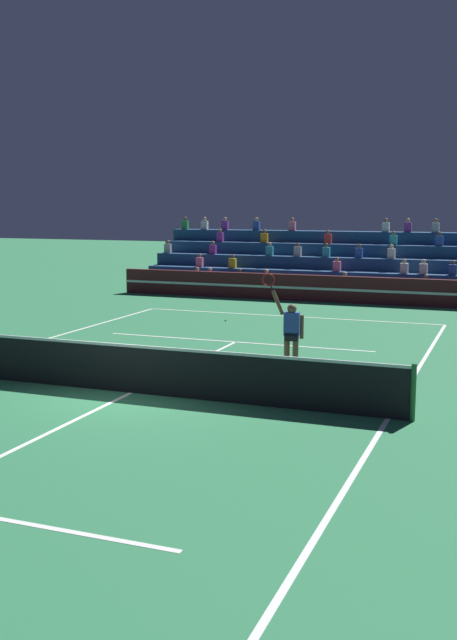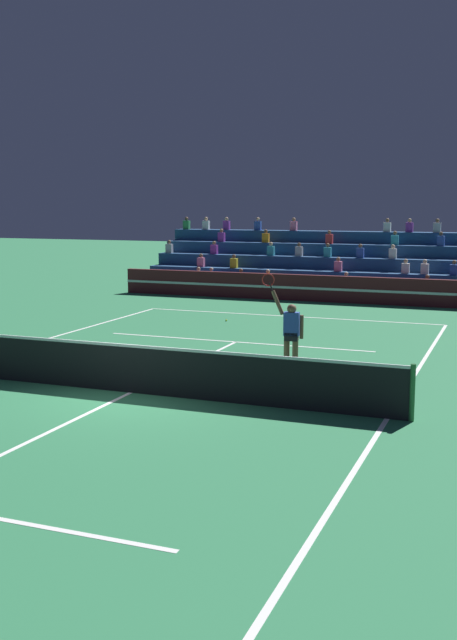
# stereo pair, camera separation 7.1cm
# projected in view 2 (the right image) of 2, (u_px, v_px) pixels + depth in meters

# --- Properties ---
(ground_plane) EXTENTS (120.00, 120.00, 0.00)m
(ground_plane) POSITION_uv_depth(u_px,v_px,m) (131.00, 393.00, 16.16)
(ground_plane) COLOR #2D7A4C
(court_lines) EXTENTS (11.10, 23.90, 0.01)m
(court_lines) POSITION_uv_depth(u_px,v_px,m) (131.00, 392.00, 16.16)
(court_lines) COLOR white
(court_lines) RESTS_ON ground
(tennis_net) EXTENTS (12.00, 0.10, 1.10)m
(tennis_net) POSITION_uv_depth(u_px,v_px,m) (130.00, 368.00, 16.07)
(tennis_net) COLOR #2D6B38
(tennis_net) RESTS_ON ground
(sponsor_banner_wall) EXTENTS (18.00, 0.26, 1.10)m
(sponsor_banner_wall) POSITION_uv_depth(u_px,v_px,m) (320.00, 288.00, 31.13)
(sponsor_banner_wall) COLOR #51191E
(sponsor_banner_wall) RESTS_ON ground
(bleacher_stand) EXTENTS (17.64, 4.75, 3.38)m
(bleacher_stand) POSITION_uv_depth(u_px,v_px,m) (341.00, 270.00, 34.56)
(bleacher_stand) COLOR navy
(bleacher_stand) RESTS_ON ground
(tennis_player) EXTENTS (1.05, 0.33, 2.47)m
(tennis_player) POSITION_uv_depth(u_px,v_px,m) (291.00, 334.00, 17.65)
(tennis_player) COLOR brown
(tennis_player) RESTS_ON ground
(tennis_ball) EXTENTS (0.07, 0.07, 0.07)m
(tennis_ball) POSITION_uv_depth(u_px,v_px,m) (226.00, 320.00, 26.00)
(tennis_ball) COLOR #C6DB33
(tennis_ball) RESTS_ON ground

